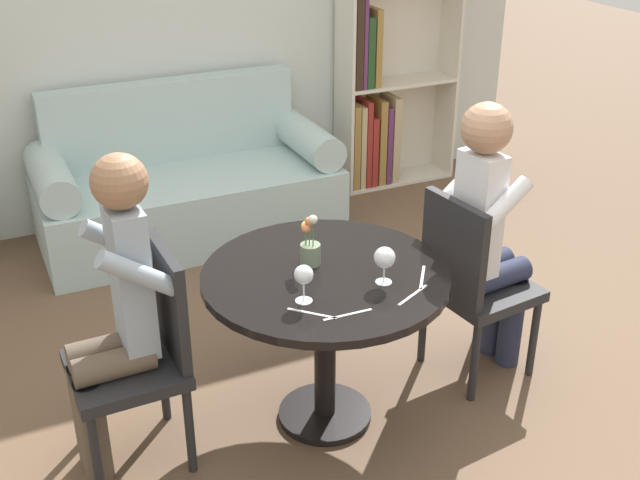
{
  "coord_description": "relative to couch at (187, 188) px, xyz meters",
  "views": [
    {
      "loc": [
        -1.19,
        -2.49,
        2.23
      ],
      "look_at": [
        0.0,
        0.05,
        0.83
      ],
      "focal_mm": 45.0,
      "sensor_mm": 36.0,
      "label": 1
    }
  ],
  "objects": [
    {
      "name": "ground_plane",
      "position": [
        0.0,
        -2.0,
        -0.31
      ],
      "size": [
        16.0,
        16.0,
        0.0
      ],
      "primitive_type": "plane",
      "color": "brown"
    },
    {
      "name": "back_wall",
      "position": [
        0.0,
        0.42,
        1.04
      ],
      "size": [
        5.2,
        0.05,
        2.7
      ],
      "color": "silver",
      "rests_on": "ground_plane"
    },
    {
      "name": "round_table",
      "position": [
        0.0,
        -2.0,
        0.27
      ],
      "size": [
        0.99,
        0.99,
        0.71
      ],
      "color": "black",
      "rests_on": "ground_plane"
    },
    {
      "name": "couch",
      "position": [
        0.0,
        0.0,
        0.0
      ],
      "size": [
        1.8,
        0.8,
        0.92
      ],
      "color": "#A8C1C1",
      "rests_on": "ground_plane"
    },
    {
      "name": "bookshelf_right",
      "position": [
        1.49,
        0.26,
        0.33
      ],
      "size": [
        0.85,
        0.28,
        1.46
      ],
      "color": "silver",
      "rests_on": "ground_plane"
    },
    {
      "name": "chair_left",
      "position": [
        -0.72,
        -1.9,
        0.18
      ],
      "size": [
        0.43,
        0.43,
        0.9
      ],
      "rotation": [
        0.0,
        0.0,
        -1.55
      ],
      "color": "#232326",
      "rests_on": "ground_plane"
    },
    {
      "name": "chair_right",
      "position": [
        0.72,
        -1.98,
        0.18
      ],
      "size": [
        0.47,
        0.47,
        0.9
      ],
      "rotation": [
        0.0,
        0.0,
        1.69
      ],
      "color": "#232326",
      "rests_on": "ground_plane"
    },
    {
      "name": "person_left",
      "position": [
        -0.81,
        -1.9,
        0.37
      ],
      "size": [
        0.42,
        0.35,
        1.29
      ],
      "rotation": [
        0.0,
        0.0,
        -1.55
      ],
      "color": "brown",
      "rests_on": "ground_plane"
    },
    {
      "name": "person_right",
      "position": [
        0.81,
        -1.96,
        0.39
      ],
      "size": [
        0.44,
        0.37,
        1.3
      ],
      "rotation": [
        0.0,
        0.0,
        1.69
      ],
      "color": "#282D47",
      "rests_on": "ground_plane"
    },
    {
      "name": "wine_glass_left",
      "position": [
        -0.17,
        -2.16,
        0.51
      ],
      "size": [
        0.07,
        0.07,
        0.15
      ],
      "color": "white",
      "rests_on": "round_table"
    },
    {
      "name": "wine_glass_right",
      "position": [
        0.17,
        -2.17,
        0.5
      ],
      "size": [
        0.08,
        0.08,
        0.15
      ],
      "color": "white",
      "rests_on": "round_table"
    },
    {
      "name": "flower_vase",
      "position": [
        -0.03,
        -1.91,
        0.48
      ],
      "size": [
        0.08,
        0.08,
        0.22
      ],
      "color": "gray",
      "rests_on": "round_table"
    },
    {
      "name": "knife_left_setting",
      "position": [
        -0.17,
        -2.26,
        0.4
      ],
      "size": [
        0.14,
        0.14,
        0.0
      ],
      "color": "silver",
      "rests_on": "round_table"
    },
    {
      "name": "fork_left_setting",
      "position": [
        0.32,
        -2.2,
        0.4
      ],
      "size": [
        0.12,
        0.16,
        0.0
      ],
      "color": "silver",
      "rests_on": "round_table"
    },
    {
      "name": "knife_right_setting",
      "position": [
        0.22,
        -2.3,
        0.4
      ],
      "size": [
        0.18,
        0.09,
        0.0
      ],
      "color": "silver",
      "rests_on": "round_table"
    },
    {
      "name": "fork_right_setting",
      "position": [
        -0.06,
        -2.32,
        0.4
      ],
      "size": [
        0.19,
        0.02,
        0.0
      ],
      "color": "silver",
      "rests_on": "round_table"
    }
  ]
}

